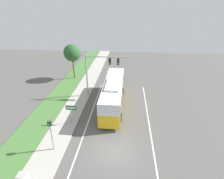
{
  "coord_description": "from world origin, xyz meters",
  "views": [
    {
      "loc": [
        0.82,
        -12.42,
        12.5
      ],
      "look_at": [
        -1.24,
        9.63,
        1.87
      ],
      "focal_mm": 28.0,
      "sensor_mm": 36.0,
      "label": 1
    }
  ],
  "objects_px": {
    "pedestrian_signal": "(51,131)",
    "street_sign": "(71,111)",
    "bus": "(113,92)",
    "signal_gantry": "(100,68)"
  },
  "relations": [
    {
      "from": "pedestrian_signal",
      "to": "street_sign",
      "type": "height_order",
      "value": "pedestrian_signal"
    },
    {
      "from": "pedestrian_signal",
      "to": "street_sign",
      "type": "bearing_deg",
      "value": 82.94
    },
    {
      "from": "bus",
      "to": "signal_gantry",
      "type": "relative_size",
      "value": 1.82
    },
    {
      "from": "bus",
      "to": "pedestrian_signal",
      "type": "height_order",
      "value": "bus"
    },
    {
      "from": "bus",
      "to": "street_sign",
      "type": "bearing_deg",
      "value": -132.33
    },
    {
      "from": "street_sign",
      "to": "bus",
      "type": "bearing_deg",
      "value": 47.67
    },
    {
      "from": "pedestrian_signal",
      "to": "street_sign",
      "type": "distance_m",
      "value": 4.22
    },
    {
      "from": "bus",
      "to": "street_sign",
      "type": "height_order",
      "value": "bus"
    },
    {
      "from": "signal_gantry",
      "to": "pedestrian_signal",
      "type": "distance_m",
      "value": 11.91
    },
    {
      "from": "pedestrian_signal",
      "to": "signal_gantry",
      "type": "bearing_deg",
      "value": 76.23
    }
  ]
}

